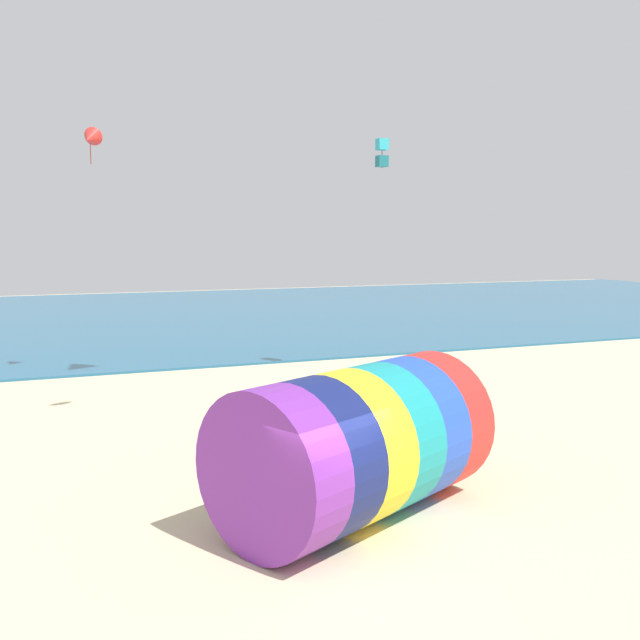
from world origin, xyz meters
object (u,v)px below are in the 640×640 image
giant_inflatable_tube (357,443)px  kite_red_delta (90,138)px  kite_cyan_box (382,153)px  kite_handler (456,431)px

giant_inflatable_tube → kite_red_delta: bearing=103.9°
giant_inflatable_tube → kite_cyan_box: bearing=62.2°
kite_cyan_box → giant_inflatable_tube: bearing=-117.8°
giant_inflatable_tube → kite_cyan_box: kite_cyan_box is taller
kite_cyan_box → kite_red_delta: (-10.51, 2.93, 0.41)m
kite_cyan_box → kite_handler: bearing=-106.5°
giant_inflatable_tube → kite_handler: 4.06m
kite_cyan_box → kite_red_delta: size_ratio=0.82×
kite_red_delta → giant_inflatable_tube: bearing=-76.1°
giant_inflatable_tube → kite_red_delta: (-3.84, 15.56, 7.62)m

